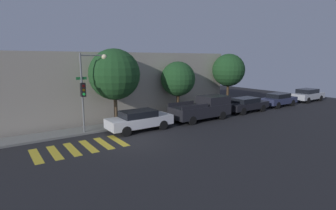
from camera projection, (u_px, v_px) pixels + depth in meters
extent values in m
plane|color=black|center=(134.00, 142.00, 16.16)|extent=(60.00, 60.00, 0.00)
cube|color=slate|center=(109.00, 127.00, 19.50)|extent=(26.00, 1.88, 0.14)
cube|color=#A89E8E|center=(88.00, 85.00, 22.54)|extent=(26.00, 6.00, 5.56)
cube|color=gold|center=(36.00, 156.00, 13.78)|extent=(0.45, 2.60, 0.00)
cube|color=gold|center=(55.00, 153.00, 14.31)|extent=(0.45, 2.60, 0.00)
cube|color=gold|center=(72.00, 149.00, 14.83)|extent=(0.45, 2.60, 0.00)
cube|color=gold|center=(88.00, 146.00, 15.35)|extent=(0.45, 2.60, 0.00)
cube|color=gold|center=(104.00, 143.00, 15.87)|extent=(0.45, 2.60, 0.00)
cube|color=gold|center=(118.00, 141.00, 16.40)|extent=(0.45, 2.60, 0.00)
cylinder|color=slate|center=(82.00, 95.00, 17.36)|extent=(0.12, 0.12, 5.43)
cube|color=black|center=(83.00, 90.00, 17.13)|extent=(0.30, 0.30, 0.90)
cylinder|color=#4C0C0C|center=(84.00, 86.00, 16.95)|extent=(0.18, 0.02, 0.18)
cylinder|color=#593D0A|center=(84.00, 90.00, 17.00)|extent=(0.18, 0.02, 0.18)
cylinder|color=#26E54C|center=(84.00, 94.00, 17.05)|extent=(0.18, 0.02, 0.18)
cube|color=#19662D|center=(81.00, 78.00, 17.17)|extent=(0.70, 0.02, 0.18)
cylinder|color=slate|center=(92.00, 55.00, 17.36)|extent=(1.62, 0.08, 0.08)
sphere|color=#F9E5B2|center=(104.00, 57.00, 17.84)|extent=(0.36, 0.36, 0.36)
cube|color=silver|center=(140.00, 121.00, 18.61)|extent=(4.69, 1.75, 0.66)
cube|color=black|center=(138.00, 114.00, 18.45)|extent=(2.44, 1.54, 0.46)
cylinder|color=black|center=(152.00, 121.00, 20.12)|extent=(0.69, 0.22, 0.69)
cylinder|color=black|center=(163.00, 125.00, 18.85)|extent=(0.69, 0.22, 0.69)
cylinder|color=black|center=(116.00, 126.00, 18.49)|extent=(0.69, 0.22, 0.69)
cylinder|color=black|center=(126.00, 131.00, 17.21)|extent=(0.69, 0.22, 0.69)
cube|color=black|center=(200.00, 111.00, 21.79)|extent=(5.29, 2.03, 0.90)
cube|color=black|center=(213.00, 100.00, 22.47)|extent=(2.38, 1.87, 0.68)
cube|color=black|center=(181.00, 104.00, 21.67)|extent=(2.64, 0.08, 0.28)
cube|color=black|center=(195.00, 107.00, 20.23)|extent=(2.64, 0.08, 0.28)
cylinder|color=black|center=(207.00, 112.00, 23.54)|extent=(0.69, 0.22, 0.69)
cylinder|color=black|center=(222.00, 115.00, 22.04)|extent=(0.69, 0.22, 0.69)
cylinder|color=black|center=(178.00, 116.00, 21.70)|extent=(0.69, 0.22, 0.69)
cylinder|color=black|center=(192.00, 121.00, 20.20)|extent=(0.69, 0.22, 0.69)
cube|color=black|center=(246.00, 105.00, 25.12)|extent=(4.64, 1.80, 0.60)
cube|color=black|center=(246.00, 100.00, 24.96)|extent=(2.42, 1.58, 0.43)
cylinder|color=black|center=(249.00, 106.00, 26.63)|extent=(0.69, 0.22, 0.69)
cylinder|color=black|center=(263.00, 108.00, 25.32)|extent=(0.69, 0.22, 0.69)
cylinder|color=black|center=(229.00, 109.00, 25.02)|extent=(0.69, 0.22, 0.69)
cylinder|color=black|center=(243.00, 111.00, 23.71)|extent=(0.69, 0.22, 0.69)
cube|color=#2D3351|center=(279.00, 100.00, 28.10)|extent=(4.36, 1.75, 0.60)
cube|color=black|center=(278.00, 95.00, 27.95)|extent=(2.27, 1.54, 0.45)
cylinder|color=black|center=(279.00, 101.00, 29.55)|extent=(0.69, 0.22, 0.69)
cylinder|color=black|center=(292.00, 103.00, 28.28)|extent=(0.69, 0.22, 0.69)
cylinder|color=black|center=(264.00, 103.00, 28.03)|extent=(0.69, 0.22, 0.69)
cylinder|color=black|center=(278.00, 105.00, 26.76)|extent=(0.69, 0.22, 0.69)
cube|color=#B7BABF|center=(308.00, 96.00, 31.42)|extent=(4.69, 1.85, 0.66)
cube|color=black|center=(307.00, 91.00, 31.25)|extent=(2.44, 1.63, 0.49)
cylinder|color=black|center=(307.00, 97.00, 32.97)|extent=(0.69, 0.22, 0.69)
cylinder|color=black|center=(320.00, 98.00, 31.62)|extent=(0.69, 0.22, 0.69)
cylinder|color=black|center=(294.00, 99.00, 31.34)|extent=(0.69, 0.22, 0.69)
cylinder|color=black|center=(308.00, 100.00, 29.99)|extent=(0.69, 0.22, 0.69)
cylinder|color=brown|center=(116.00, 110.00, 19.84)|extent=(0.27, 0.27, 2.49)
sphere|color=#1E4721|center=(114.00, 74.00, 19.37)|extent=(3.79, 3.79, 3.79)
cylinder|color=#42301E|center=(178.00, 104.00, 23.16)|extent=(0.28, 0.28, 2.20)
sphere|color=#1E4721|center=(178.00, 79.00, 22.77)|extent=(3.01, 3.01, 3.01)
cylinder|color=#42301E|center=(228.00, 96.00, 26.67)|extent=(0.25, 0.25, 2.71)
sphere|color=#1E4721|center=(229.00, 70.00, 26.22)|extent=(3.24, 3.24, 3.24)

